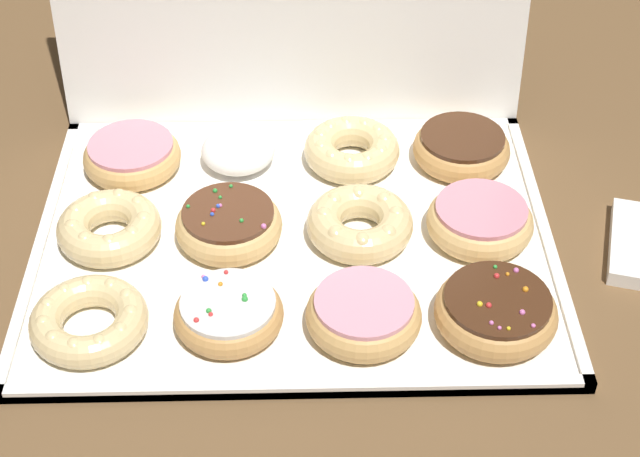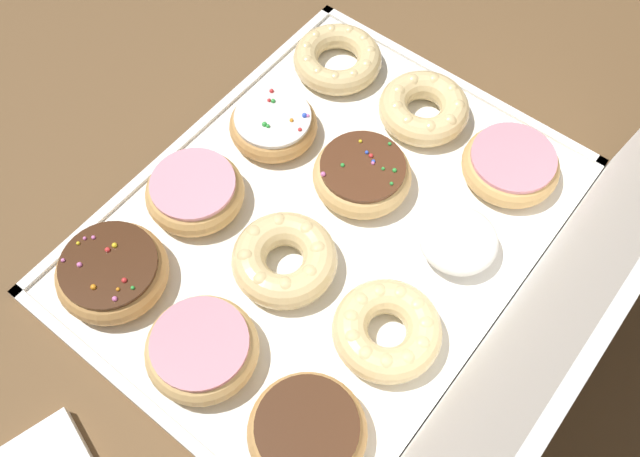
{
  "view_description": "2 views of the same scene",
  "coord_description": "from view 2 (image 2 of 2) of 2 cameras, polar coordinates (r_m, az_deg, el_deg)",
  "views": [
    {
      "loc": [
        0.01,
        -0.8,
        0.72
      ],
      "look_at": [
        0.03,
        -0.0,
        0.03
      ],
      "focal_mm": 54.64,
      "sensor_mm": 36.0,
      "label": 1
    },
    {
      "loc": [
        0.32,
        0.25,
        0.7
      ],
      "look_at": [
        0.02,
        0.01,
        0.04
      ],
      "focal_mm": 38.85,
      "sensor_mm": 36.0,
      "label": 2
    }
  ],
  "objects": [
    {
      "name": "cruller_donut_4",
      "position": [
        0.88,
        8.66,
        9.76
      ],
      "size": [
        0.11,
        0.11,
        0.04
      ],
      "color": "#EACC8C",
      "rests_on": "donut_box"
    },
    {
      "name": "pink_frosted_donut_7",
      "position": [
        0.72,
        -9.9,
        -9.57
      ],
      "size": [
        0.12,
        0.12,
        0.04
      ],
      "color": "#E5B770",
      "rests_on": "donut_box"
    },
    {
      "name": "donut_box",
      "position": [
        0.8,
        0.4,
        0.18
      ],
      "size": [
        0.56,
        0.43,
        0.01
      ],
      "color": "white",
      "rests_on": "ground"
    },
    {
      "name": "sprinkle_donut_3",
      "position": [
        0.78,
        -16.76,
        -3.41
      ],
      "size": [
        0.12,
        0.12,
        0.04
      ],
      "color": "tan",
      "rests_on": "donut_box"
    },
    {
      "name": "chocolate_frosted_donut_11",
      "position": [
        0.69,
        -1.06,
        -16.32
      ],
      "size": [
        0.12,
        0.12,
        0.04
      ],
      "color": "tan",
      "rests_on": "donut_box"
    },
    {
      "name": "cruller_donut_6",
      "position": [
        0.75,
        -3.09,
        -2.43
      ],
      "size": [
        0.12,
        0.12,
        0.04
      ],
      "color": "#EACC8C",
      "rests_on": "donut_box"
    },
    {
      "name": "cruller_donut_0",
      "position": [
        0.93,
        1.46,
        13.82
      ],
      "size": [
        0.12,
        0.12,
        0.03
      ],
      "color": "#EACC8C",
      "rests_on": "donut_box"
    },
    {
      "name": "sprinkle_donut_1",
      "position": [
        0.86,
        -3.86,
        8.55
      ],
      "size": [
        0.11,
        0.11,
        0.04
      ],
      "color": "tan",
      "rests_on": "donut_box"
    },
    {
      "name": "box_lid_open",
      "position": [
        0.58,
        20.09,
        -2.51
      ],
      "size": [
        0.56,
        0.06,
        0.42
      ],
      "primitive_type": "cube",
      "rotation": [
        1.45,
        0.0,
        0.0
      ],
      "color": "white",
      "rests_on": "ground"
    },
    {
      "name": "sprinkle_donut_5",
      "position": [
        0.81,
        3.21,
        4.65
      ],
      "size": [
        0.12,
        0.12,
        0.04
      ],
      "color": "#E5B770",
      "rests_on": "donut_box"
    },
    {
      "name": "pink_frosted_donut_8",
      "position": [
        0.85,
        15.44,
        5.08
      ],
      "size": [
        0.12,
        0.12,
        0.04
      ],
      "color": "tan",
      "rests_on": "donut_box"
    },
    {
      "name": "cruller_donut_10",
      "position": [
        0.72,
        5.55,
        -8.3
      ],
      "size": [
        0.11,
        0.11,
        0.04
      ],
      "color": "#EACC8C",
      "rests_on": "donut_box"
    },
    {
      "name": "pink_frosted_donut_2",
      "position": [
        0.81,
        -10.27,
        3.01
      ],
      "size": [
        0.11,
        0.11,
        0.04
      ],
      "color": "tan",
      "rests_on": "donut_box"
    },
    {
      "name": "ground_plane",
      "position": [
        0.81,
        0.39,
        -0.01
      ],
      "size": [
        3.0,
        3.0,
        0.0
      ],
      "primitive_type": "plane",
      "color": "brown"
    },
    {
      "name": "powdered_filled_donut_9",
      "position": [
        0.78,
        11.34,
        -0.94
      ],
      "size": [
        0.09,
        0.09,
        0.04
      ],
      "color": "white",
      "rests_on": "donut_box"
    }
  ]
}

